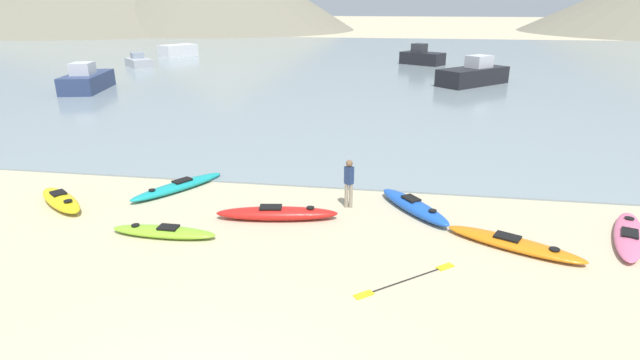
# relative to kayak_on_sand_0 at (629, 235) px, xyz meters

# --- Properties ---
(bay_water) EXTENTS (160.00, 70.00, 0.06)m
(bay_water) POSITION_rel_kayak_on_sand_0_xyz_m (-8.94, 37.48, -0.09)
(bay_water) COLOR gray
(bay_water) RESTS_ON ground_plane
(kayak_on_sand_0) EXTENTS (1.83, 3.37, 0.29)m
(kayak_on_sand_0) POSITION_rel_kayak_on_sand_0_xyz_m (0.00, 0.00, 0.00)
(kayak_on_sand_0) COLOR #E5668C
(kayak_on_sand_0) RESTS_ON ground_plane
(kayak_on_sand_1) EXTENTS (2.50, 2.14, 0.41)m
(kayak_on_sand_1) POSITION_rel_kayak_on_sand_0_xyz_m (-16.20, -0.26, 0.06)
(kayak_on_sand_1) COLOR yellow
(kayak_on_sand_1) RESTS_ON ground_plane
(kayak_on_sand_2) EXTENTS (3.40, 2.18, 0.30)m
(kayak_on_sand_2) POSITION_rel_kayak_on_sand_0_xyz_m (-3.08, -0.98, 0.00)
(kayak_on_sand_2) COLOR orange
(kayak_on_sand_2) RESTS_ON ground_plane
(kayak_on_sand_3) EXTENTS (2.90, 0.64, 0.29)m
(kayak_on_sand_3) POSITION_rel_kayak_on_sand_0_xyz_m (-12.16, -1.73, 0.00)
(kayak_on_sand_3) COLOR #8CCC2D
(kayak_on_sand_3) RESTS_ON ground_plane
(kayak_on_sand_4) EXTENTS (2.35, 3.25, 0.33)m
(kayak_on_sand_4) POSITION_rel_kayak_on_sand_0_xyz_m (-13.21, 1.54, 0.02)
(kayak_on_sand_4) COLOR teal
(kayak_on_sand_4) RESTS_ON ground_plane
(kayak_on_sand_5) EXTENTS (2.33, 2.85, 0.41)m
(kayak_on_sand_5) POSITION_rel_kayak_on_sand_0_xyz_m (-5.55, 0.95, 0.06)
(kayak_on_sand_5) COLOR blue
(kayak_on_sand_5) RESTS_ON ground_plane
(kayak_on_sand_6) EXTENTS (3.55, 1.17, 0.40)m
(kayak_on_sand_6) POSITION_rel_kayak_on_sand_0_xyz_m (-9.43, -0.19, 0.06)
(kayak_on_sand_6) COLOR red
(kayak_on_sand_6) RESTS_ON ground_plane
(person_near_waterline) EXTENTS (0.31, 0.26, 1.51)m
(person_near_waterline) POSITION_rel_kayak_on_sand_0_xyz_m (-7.50, 1.00, 0.74)
(person_near_waterline) COLOR gray
(person_near_waterline) RESTS_ON ground_plane
(moored_boat_0) EXTENTS (3.39, 3.40, 1.26)m
(moored_boat_0) POSITION_rel_kayak_on_sand_0_xyz_m (-30.35, 31.30, 0.38)
(moored_boat_0) COLOR #B2B2B7
(moored_boat_0) RESTS_ON bay_water
(moored_boat_1) EXTENTS (3.80, 4.37, 1.23)m
(moored_boat_1) POSITION_rel_kayak_on_sand_0_xyz_m (-30.70, 40.79, 0.55)
(moored_boat_1) COLOR white
(moored_boat_1) RESTS_ON bay_water
(moored_boat_2) EXTENTS (3.29, 5.49, 1.94)m
(moored_boat_2) POSITION_rel_kayak_on_sand_0_xyz_m (-27.39, 18.58, 0.61)
(moored_boat_2) COLOR navy
(moored_boat_2) RESTS_ON bay_water
(moored_boat_3) EXTENTS (5.61, 5.65, 2.07)m
(moored_boat_3) POSITION_rel_kayak_on_sand_0_xyz_m (-0.87, 25.39, 0.66)
(moored_boat_3) COLOR black
(moored_boat_3) RESTS_ON bay_water
(moored_boat_4) EXTENTS (4.45, 3.78, 1.94)m
(moored_boat_4) POSITION_rel_kayak_on_sand_0_xyz_m (-4.19, 37.31, 0.62)
(moored_boat_4) COLOR black
(moored_boat_4) RESTS_ON bay_water
(loose_paddle) EXTENTS (2.26, 1.91, 0.03)m
(loose_paddle) POSITION_rel_kayak_on_sand_0_xyz_m (-5.77, -3.00, -0.11)
(loose_paddle) COLOR black
(loose_paddle) RESTS_ON ground_plane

